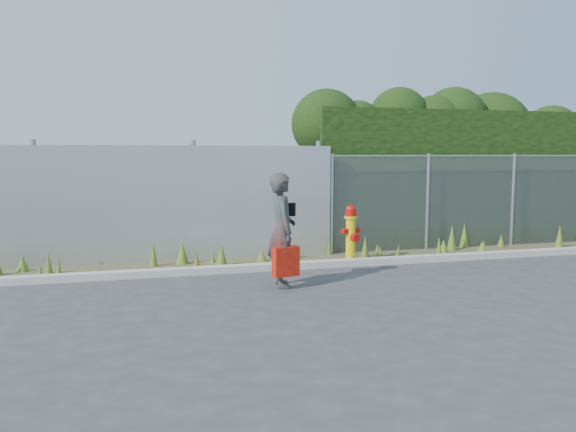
# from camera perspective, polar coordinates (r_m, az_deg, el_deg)

# --- Properties ---
(ground) EXTENTS (80.00, 80.00, 0.00)m
(ground) POSITION_cam_1_polar(r_m,az_deg,el_deg) (8.41, 4.51, -7.76)
(ground) COLOR #3B3A3D
(ground) RESTS_ON ground
(curb) EXTENTS (16.00, 0.22, 0.12)m
(curb) POSITION_cam_1_polar(r_m,az_deg,el_deg) (10.06, 1.06, -5.03)
(curb) COLOR #AFA79E
(curb) RESTS_ON ground
(weed_strip) EXTENTS (16.00, 1.29, 0.55)m
(weed_strip) POSITION_cam_1_polar(r_m,az_deg,el_deg) (10.58, -2.56, -4.08)
(weed_strip) COLOR #4D462C
(weed_strip) RESTS_ON ground
(corrugated_fence) EXTENTS (8.50, 0.21, 2.30)m
(corrugated_fence) POSITION_cam_1_polar(r_m,az_deg,el_deg) (10.74, -17.69, 1.01)
(corrugated_fence) COLOR #AAABB1
(corrugated_fence) RESTS_ON ground
(chainlink_fence) EXTENTS (6.50, 0.07, 2.05)m
(chainlink_fence) POSITION_cam_1_polar(r_m,az_deg,el_deg) (12.81, 18.09, 1.48)
(chainlink_fence) COLOR gray
(chainlink_fence) RESTS_ON ground
(hedge) EXTENTS (7.71, 1.97, 3.57)m
(hedge) POSITION_cam_1_polar(r_m,az_deg,el_deg) (13.73, 16.63, 5.77)
(hedge) COLOR black
(hedge) RESTS_ON ground
(fire_hydrant) EXTENTS (0.38, 0.34, 1.12)m
(fire_hydrant) POSITION_cam_1_polar(r_m,az_deg,el_deg) (10.58, 6.39, -1.84)
(fire_hydrant) COLOR yellow
(fire_hydrant) RESTS_ON ground
(woman) EXTENTS (0.46, 0.67, 1.76)m
(woman) POSITION_cam_1_polar(r_m,az_deg,el_deg) (8.62, -0.62, -1.43)
(woman) COLOR #0E5A52
(woman) RESTS_ON ground
(red_tote_bag) EXTENTS (0.41, 0.15, 0.53)m
(red_tote_bag) POSITION_cam_1_polar(r_m,az_deg,el_deg) (8.48, -0.23, -4.64)
(red_tote_bag) COLOR #B30C0A
(black_shoulder_bag) EXTENTS (0.27, 0.11, 0.20)m
(black_shoulder_bag) POSITION_cam_1_polar(r_m,az_deg,el_deg) (8.72, -0.14, 0.69)
(black_shoulder_bag) COLOR black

